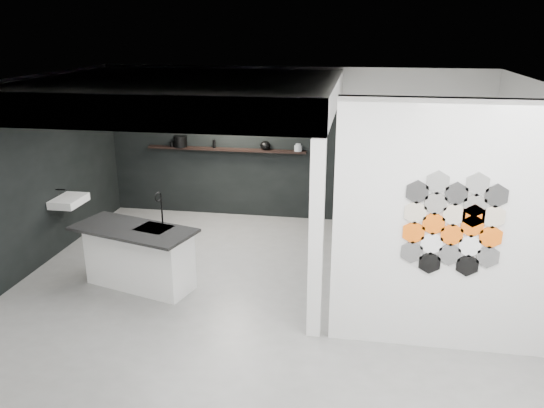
{
  "coord_description": "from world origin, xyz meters",
  "views": [
    {
      "loc": [
        1.24,
        -6.5,
        3.46
      ],
      "look_at": [
        0.1,
        0.3,
        1.15
      ],
      "focal_mm": 35.0,
      "sensor_mm": 36.0,
      "label": 1
    }
  ],
  "objects": [
    {
      "name": "fascia_beam",
      "position": [
        -1.3,
        -0.92,
        2.55
      ],
      "size": [
        4.4,
        0.16,
        0.4
      ],
      "primitive_type": "cube",
      "color": "silver",
      "rests_on": "corner_column"
    },
    {
      "name": "utensil_cup",
      "position": [
        -2.25,
        2.87,
        1.37
      ],
      "size": [
        0.09,
        0.09,
        0.1
      ],
      "primitive_type": "cylinder",
      "rotation": [
        0.0,
        0.0,
        0.28
      ],
      "color": "black",
      "rests_on": "display_shelf"
    },
    {
      "name": "wall_basin",
      "position": [
        -3.24,
        0.8,
        0.85
      ],
      "size": [
        0.4,
        0.6,
        0.12
      ],
      "primitive_type": "cube",
      "color": "silver",
      "rests_on": "bay_clad_left"
    },
    {
      "name": "corner_column",
      "position": [
        0.82,
        -1.0,
        1.18
      ],
      "size": [
        0.16,
        0.16,
        2.35
      ],
      "primitive_type": "cube",
      "color": "silver",
      "rests_on": "floor"
    },
    {
      "name": "partition_panel",
      "position": [
        2.23,
        -1.0,
        1.4
      ],
      "size": [
        2.45,
        0.15,
        2.8
      ],
      "primitive_type": "cube",
      "color": "silver",
      "rests_on": "floor"
    },
    {
      "name": "glass_vase",
      "position": [
        0.15,
        2.87,
        1.39
      ],
      "size": [
        0.11,
        0.11,
        0.13
      ],
      "primitive_type": "cylinder",
      "rotation": [
        0.0,
        0.0,
        -0.11
      ],
      "color": "gray",
      "rests_on": "display_shelf"
    },
    {
      "name": "stockpot",
      "position": [
        -2.08,
        2.87,
        1.42
      ],
      "size": [
        0.31,
        0.31,
        0.2
      ],
      "primitive_type": "cylinder",
      "rotation": [
        0.0,
        0.0,
        -0.27
      ],
      "color": "black",
      "rests_on": "display_shelf"
    },
    {
      "name": "bulkhead",
      "position": [
        -1.3,
        1.0,
        2.55
      ],
      "size": [
        4.4,
        4.0,
        0.4
      ],
      "primitive_type": "cube",
      "color": "silver",
      "rests_on": "corner_column"
    },
    {
      "name": "hex_tile_cluster",
      "position": [
        2.26,
        -1.09,
        1.5
      ],
      "size": [
        1.04,
        0.02,
        1.16
      ],
      "color": "black",
      "rests_on": "partition_panel"
    },
    {
      "name": "glass_bowl",
      "position": [
        0.15,
        2.87,
        1.37
      ],
      "size": [
        0.19,
        0.19,
        0.1
      ],
      "primitive_type": "cylinder",
      "rotation": [
        0.0,
        0.0,
        -0.42
      ],
      "color": "gray",
      "rests_on": "display_shelf"
    },
    {
      "name": "bottle_dark",
      "position": [
        -1.42,
        2.87,
        1.4
      ],
      "size": [
        0.06,
        0.06,
        0.15
      ],
      "primitive_type": "cylinder",
      "rotation": [
        0.0,
        0.0,
        0.05
      ],
      "color": "black",
      "rests_on": "display_shelf"
    },
    {
      "name": "floor",
      "position": [
        0.0,
        0.0,
        -0.01
      ],
      "size": [
        7.0,
        6.0,
        0.01
      ],
      "primitive_type": "cube",
      "color": "slate"
    },
    {
      "name": "display_shelf",
      "position": [
        -1.2,
        2.87,
        1.3
      ],
      "size": [
        3.0,
        0.15,
        0.04
      ],
      "primitive_type": "cube",
      "color": "black",
      "rests_on": "bay_clad_back"
    },
    {
      "name": "bay_clad_left",
      "position": [
        -3.47,
        1.0,
        1.18
      ],
      "size": [
        0.04,
        4.0,
        2.35
      ],
      "primitive_type": "cube",
      "color": "black",
      "rests_on": "floor"
    },
    {
      "name": "kettle",
      "position": [
        -0.46,
        2.87,
        1.4
      ],
      "size": [
        0.24,
        0.24,
        0.16
      ],
      "primitive_type": "ellipsoid",
      "rotation": [
        0.0,
        0.0,
        -0.34
      ],
      "color": "black",
      "rests_on": "display_shelf"
    },
    {
      "name": "kitchen_island",
      "position": [
        -1.68,
        -0.19,
        0.46
      ],
      "size": [
        1.83,
        1.17,
        1.36
      ],
      "rotation": [
        0.0,
        0.0,
        -0.27
      ],
      "color": "silver",
      "rests_on": "floor"
    },
    {
      "name": "bay_clad_back",
      "position": [
        -1.3,
        2.97,
        1.18
      ],
      "size": [
        4.4,
        0.04,
        2.35
      ],
      "primitive_type": "cube",
      "color": "black",
      "rests_on": "floor"
    }
  ]
}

